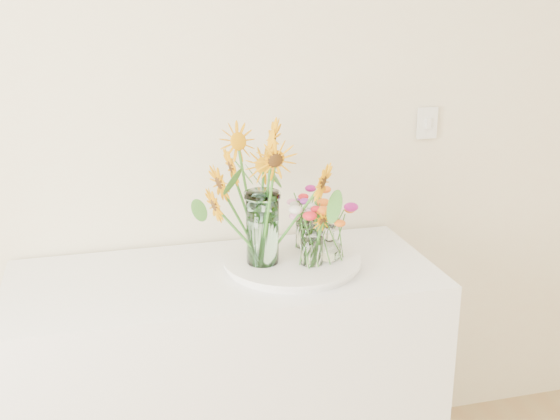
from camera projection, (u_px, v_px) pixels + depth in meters
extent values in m
cube|color=white|center=(228.00, 392.00, 2.44)|extent=(1.40, 0.60, 0.90)
cylinder|color=white|center=(292.00, 264.00, 2.35)|extent=(0.44, 0.44, 0.02)
cylinder|color=#C4F6E9|center=(263.00, 228.00, 2.27)|extent=(0.12, 0.12, 0.25)
cylinder|color=white|center=(312.00, 247.00, 2.28)|extent=(0.10, 0.10, 0.13)
cylinder|color=white|center=(306.00, 230.00, 2.43)|extent=(0.10, 0.10, 0.13)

